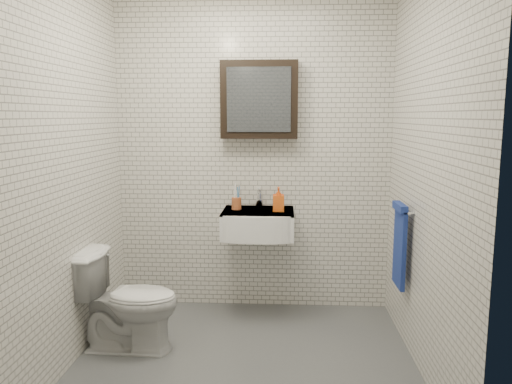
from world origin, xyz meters
TOP-DOWN VIEW (x-y plane):
  - ground at (0.00, 0.00)m, footprint 2.20×2.00m
  - room_shell at (0.00, 0.00)m, footprint 2.22×2.02m
  - washbasin at (0.05, 0.73)m, footprint 0.55×0.50m
  - faucet at (0.05, 0.93)m, footprint 0.06×0.20m
  - mirror_cabinet at (0.05, 0.93)m, footprint 0.60×0.15m
  - towel_rail at (1.04, 0.35)m, footprint 0.09×0.30m
  - toothbrush_cup at (-0.12, 0.82)m, footprint 0.08×0.08m
  - soap_bottle at (0.21, 0.76)m, footprint 0.09×0.09m
  - toilet at (-0.80, 0.15)m, footprint 0.70×0.42m

SIDE VIEW (x-z plane):
  - ground at x=0.00m, z-range 0.00..0.01m
  - toilet at x=-0.80m, z-range 0.00..0.69m
  - towel_rail at x=1.04m, z-range 0.43..1.01m
  - washbasin at x=0.05m, z-range 0.66..0.86m
  - toothbrush_cup at x=-0.12m, z-range 0.80..1.00m
  - faucet at x=0.05m, z-range 0.84..0.99m
  - soap_bottle at x=0.21m, z-range 0.85..1.04m
  - room_shell at x=0.00m, z-range 0.21..2.72m
  - mirror_cabinet at x=0.05m, z-range 1.40..2.00m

